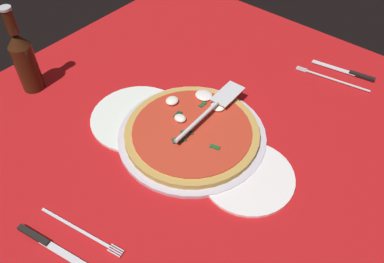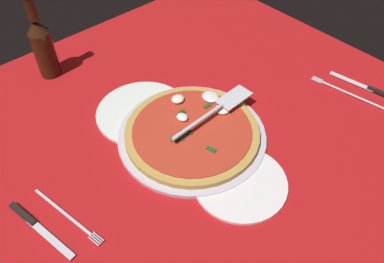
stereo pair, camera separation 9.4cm
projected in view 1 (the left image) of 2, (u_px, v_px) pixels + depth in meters
ground_plane at (200, 124)px, 99.29cm from camera, size 115.11×115.11×0.80cm
checker_pattern at (200, 123)px, 98.97cm from camera, size 115.11×115.11×0.10cm
pizza_pan at (192, 136)px, 94.88cm from camera, size 36.03×36.03×1.28cm
dinner_plate_left at (248, 177)px, 86.59cm from camera, size 20.82×20.82×1.00cm
dinner_plate_right at (138, 118)px, 99.48cm from camera, size 23.88×23.88×1.00cm
pizza at (192, 131)px, 94.00cm from camera, size 32.60×32.60×3.05cm
pizza_server at (212, 108)px, 95.85cm from camera, size 5.15×25.86×1.00cm
place_setting_near at (340, 77)px, 111.24cm from camera, size 20.97×14.38×1.40cm
place_setting_far at (65, 239)px, 76.32cm from camera, size 22.76×15.42×1.40cm
beer_bottle at (24, 59)px, 101.26cm from camera, size 5.80×5.80×24.48cm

